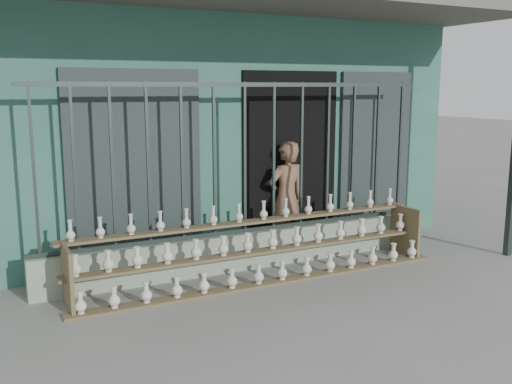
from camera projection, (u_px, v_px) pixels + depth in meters
name	position (u px, v px, depth m)	size (l,w,h in m)	color
ground	(299.00, 303.00, 5.86)	(60.00, 60.00, 0.00)	slate
workshop_building	(168.00, 123.00, 9.30)	(7.40, 6.60, 3.21)	#2E6151
parapet_wall	(245.00, 250.00, 6.97)	(5.00, 0.20, 0.45)	#8E9F88
security_fence	(245.00, 159.00, 6.76)	(5.00, 0.04, 1.80)	#283330
shelf_rack	(261.00, 248.00, 6.58)	(4.50, 0.68, 0.85)	brown
elderly_woman	(286.00, 198.00, 7.47)	(0.55, 0.36, 1.50)	brown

